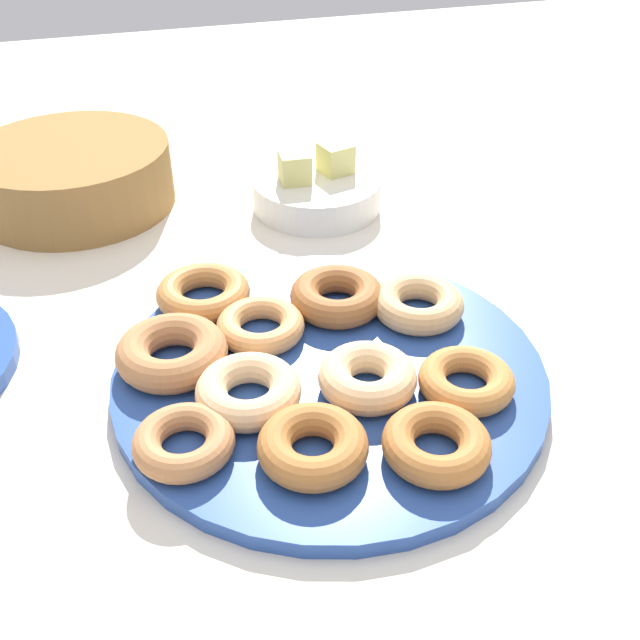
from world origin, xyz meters
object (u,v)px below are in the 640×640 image
donut_7 (203,293)px  basket (73,176)px  donut_2 (436,444)px  melon_chunk_left (295,167)px  melon_chunk_right (336,158)px  donut_8 (184,442)px  fruit_bowl (317,193)px  donut_0 (172,352)px  donut_4 (260,326)px  donut_5 (248,391)px  donut_6 (313,446)px  donut_plate (330,373)px  donut_3 (337,296)px  donut_10 (466,381)px  donut_9 (367,377)px  donut_1 (418,304)px

donut_7 → basket: basket is taller
donut_2 → basket: (-0.25, 0.54, 0.01)m
melon_chunk_left → melon_chunk_right: 0.06m
donut_8 → fruit_bowl: (0.22, 0.39, -0.01)m
donut_0 → donut_2: donut_0 is taller
donut_0 → donut_8: (-0.01, -0.11, -0.00)m
donut_2 → donut_4: bearing=116.7°
donut_5 → melon_chunk_right: melon_chunk_right is taller
donut_0 → donut_5: donut_0 is taller
donut_0 → donut_6: 0.17m
donut_0 → donut_5: (0.05, -0.07, -0.00)m
donut_plate → donut_0: donut_0 is taller
fruit_bowl → basket: bearing=162.1°
donut_8 → fruit_bowl: 0.45m
donut_2 → melon_chunk_right: (0.06, 0.46, 0.03)m
donut_3 → donut_5: size_ratio=1.04×
donut_0 → donut_4: 0.09m
donut_10 → basket: bearing=122.4°
fruit_bowl → melon_chunk_left: size_ratio=4.37×
donut_7 → donut_9: donut_9 is taller
donut_4 → donut_0: bearing=-165.8°
donut_3 → donut_7: (-0.12, 0.04, -0.00)m
basket → donut_3: bearing=-54.4°
donut_4 → donut_8: 0.16m
donut_9 → melon_chunk_left: melon_chunk_left is taller
melon_chunk_left → donut_0: bearing=-123.4°
donut_6 → donut_9: size_ratio=1.02×
donut_5 → donut_10: size_ratio=1.08×
basket → donut_4: bearing=-66.2°
donut_10 → donut_0: bearing=155.9°
donut_plate → donut_2: 0.13m
donut_plate → melon_chunk_right: size_ratio=10.55×
donut_1 → fruit_bowl: size_ratio=0.55×
donut_3 → donut_4: donut_3 is taller
donut_6 → melon_chunk_left: melon_chunk_left is taller
donut_2 → melon_chunk_left: size_ratio=2.32×
donut_3 → donut_6: (-0.08, -0.19, -0.00)m
donut_1 → donut_7: donut_1 is taller
donut_plate → fruit_bowl: fruit_bowl is taller
melon_chunk_left → donut_7: bearing=-126.7°
donut_9 → donut_10: bearing=-17.2°
donut_1 → melon_chunk_left: (-0.05, 0.27, 0.03)m
donut_plate → basket: basket is taller
donut_5 → fruit_bowl: donut_5 is taller
donut_6 → donut_10: size_ratio=1.05×
donut_3 → donut_10: (0.07, -0.15, -0.00)m
donut_7 → basket: 0.31m
donut_5 → basket: (-0.13, 0.44, 0.01)m
donut_9 → donut_5: bearing=173.0°
donut_1 → basket: basket is taller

